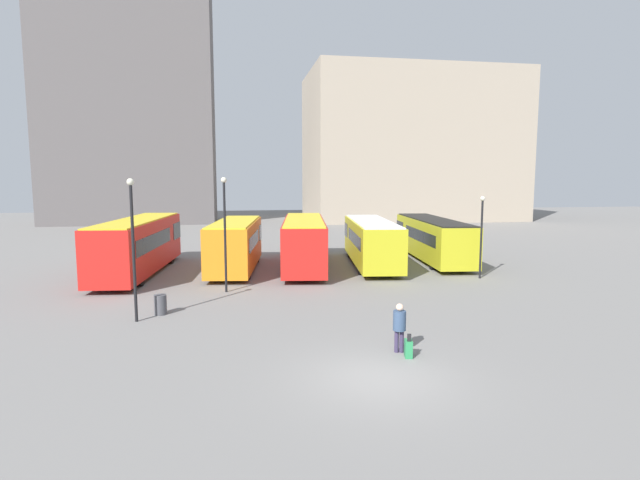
% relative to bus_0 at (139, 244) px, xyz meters
% --- Properties ---
extents(ground_plane, '(160.00, 160.00, 0.00)m').
position_rel_bus_0_xyz_m(ground_plane, '(9.79, -18.18, -1.81)').
color(ground_plane, slate).
extents(building_block_left, '(21.25, 10.75, 34.04)m').
position_rel_bus_0_xyz_m(building_block_left, '(-7.43, 38.60, 15.21)').
color(building_block_left, '#5B5656').
rests_on(building_block_left, ground_plane).
extents(building_block_right, '(29.21, 17.06, 20.67)m').
position_rel_bus_0_xyz_m(building_block_right, '(30.99, 38.60, 8.53)').
color(building_block_right, tan).
rests_on(building_block_right, ground_plane).
extents(bus_0, '(3.70, 12.23, 3.32)m').
position_rel_bus_0_xyz_m(bus_0, '(0.00, 0.00, 0.00)').
color(bus_0, red).
rests_on(bus_0, ground_plane).
extents(bus_1, '(3.71, 9.70, 3.12)m').
position_rel_bus_0_xyz_m(bus_1, '(5.81, 0.15, -0.12)').
color(bus_1, orange).
rests_on(bus_1, ground_plane).
extents(bus_2, '(4.13, 11.96, 3.17)m').
position_rel_bus_0_xyz_m(bus_2, '(10.21, 0.53, -0.08)').
color(bus_2, red).
rests_on(bus_2, ground_plane).
extents(bus_3, '(3.90, 11.13, 3.00)m').
position_rel_bus_0_xyz_m(bus_3, '(14.74, 0.51, -0.17)').
color(bus_3, gold).
rests_on(bus_3, ground_plane).
extents(bus_4, '(3.74, 12.16, 2.93)m').
position_rel_bus_0_xyz_m(bus_4, '(19.59, 1.83, -0.20)').
color(bus_4, gold).
rests_on(bus_4, ground_plane).
extents(traveler, '(0.51, 0.51, 1.65)m').
position_rel_bus_0_xyz_m(traveler, '(11.08, -16.18, -0.83)').
color(traveler, '#382D4C').
rests_on(traveler, ground_plane).
extents(suitcase, '(0.31, 0.44, 0.82)m').
position_rel_bus_0_xyz_m(suitcase, '(11.23, -16.68, -1.52)').
color(suitcase, '#28844C').
rests_on(suitcase, ground_plane).
extents(lamp_post_0, '(0.28, 0.28, 4.76)m').
position_rel_bus_0_xyz_m(lamp_post_0, '(19.75, -4.99, 1.05)').
color(lamp_post_0, black).
rests_on(lamp_post_0, ground_plane).
extents(lamp_post_1, '(0.28, 0.28, 5.75)m').
position_rel_bus_0_xyz_m(lamp_post_1, '(1.79, -10.93, 1.57)').
color(lamp_post_1, black).
rests_on(lamp_post_1, ground_plane).
extents(lamp_post_2, '(0.28, 0.28, 5.82)m').
position_rel_bus_0_xyz_m(lamp_post_2, '(5.28, -6.12, 1.61)').
color(lamp_post_2, black).
rests_on(lamp_post_2, ground_plane).
extents(trash_bin, '(0.52, 0.52, 0.85)m').
position_rel_bus_0_xyz_m(trash_bin, '(2.60, -10.00, -1.38)').
color(trash_bin, '#47474C').
rests_on(trash_bin, ground_plane).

